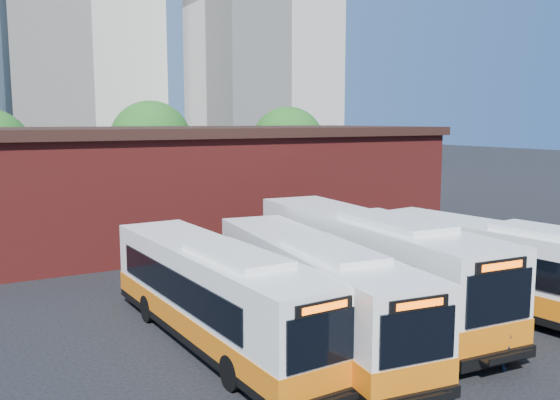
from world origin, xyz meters
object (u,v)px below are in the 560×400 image
bus_midwest (312,292)px  transit_worker (499,335)px  bus_west (215,298)px  bus_mideast (367,265)px  bus_east (514,273)px

bus_midwest → transit_worker: size_ratio=6.31×
transit_worker → bus_west: bearing=32.4°
bus_midwest → bus_mideast: 3.51m
bus_west → bus_east: size_ratio=0.97×
bus_midwest → bus_mideast: (3.24, 1.34, 0.17)m
bus_west → bus_east: bus_east is taller
bus_west → transit_worker: 8.22m
bus_midwest → bus_east: bus_east is taller
bus_west → transit_worker: bearing=-45.5°
bus_east → bus_midwest: bearing=160.0°
bus_east → transit_worker: (-4.25, -2.98, -0.53)m
bus_east → transit_worker: bus_east is taller
bus_west → bus_midwest: bearing=-20.6°
bus_east → bus_west: bearing=158.5°
bus_west → bus_midwest: (2.88, -0.93, 0.02)m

